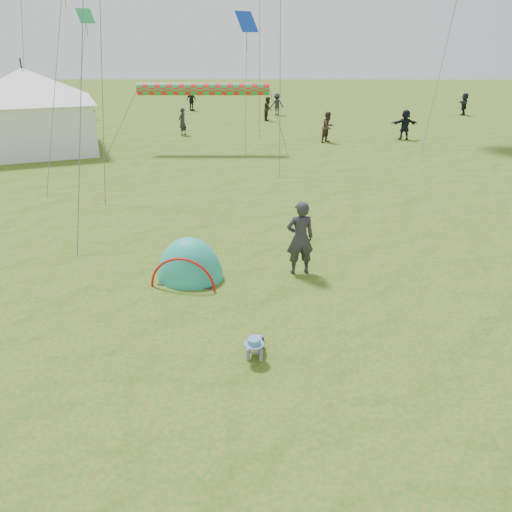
{
  "coord_description": "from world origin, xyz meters",
  "views": [
    {
      "loc": [
        0.08,
        -8.74,
        5.58
      ],
      "look_at": [
        -0.0,
        1.74,
        1.0
      ],
      "focal_mm": 35.0,
      "sensor_mm": 36.0,
      "label": 1
    }
  ],
  "objects_px": {
    "crawling_toddler": "(255,344)",
    "standing_adult": "(300,238)",
    "event_marquee": "(28,107)",
    "popup_tent": "(191,278)"
  },
  "relations": [
    {
      "from": "event_marquee",
      "to": "crawling_toddler",
      "type": "bearing_deg",
      "value": -79.1
    },
    {
      "from": "popup_tent",
      "to": "standing_adult",
      "type": "xyz_separation_m",
      "value": [
        2.77,
        0.32,
        0.97
      ]
    },
    {
      "from": "event_marquee",
      "to": "popup_tent",
      "type": "bearing_deg",
      "value": -77.87
    },
    {
      "from": "crawling_toddler",
      "to": "event_marquee",
      "type": "distance_m",
      "value": 22.7
    },
    {
      "from": "crawling_toddler",
      "to": "popup_tent",
      "type": "distance_m",
      "value": 3.79
    },
    {
      "from": "standing_adult",
      "to": "event_marquee",
      "type": "distance_m",
      "value": 20.32
    },
    {
      "from": "crawling_toddler",
      "to": "standing_adult",
      "type": "bearing_deg",
      "value": 78.38
    },
    {
      "from": "standing_adult",
      "to": "event_marquee",
      "type": "xyz_separation_m",
      "value": [
        -13.22,
        15.38,
        1.3
      ]
    },
    {
      "from": "crawling_toddler",
      "to": "standing_adult",
      "type": "height_order",
      "value": "standing_adult"
    },
    {
      "from": "standing_adult",
      "to": "event_marquee",
      "type": "height_order",
      "value": "event_marquee"
    }
  ]
}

